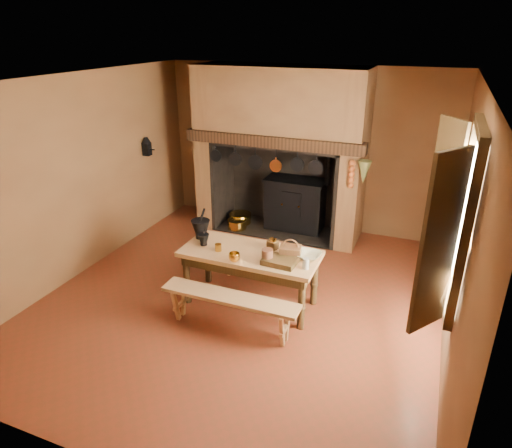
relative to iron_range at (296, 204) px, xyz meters
The scene contains 28 objects.
floor 2.50m from the iron_range, 89.02° to the right, with size 5.50×5.50×0.00m, color maroon.
ceiling 3.37m from the iron_range, 89.02° to the right, with size 5.50×5.50×0.00m, color silver.
back_wall 0.97m from the iron_range, 82.10° to the left, with size 5.00×0.02×2.80m, color brown.
wall_left 3.59m from the iron_range, 135.12° to the right, with size 0.02×5.50×2.80m, color brown.
wall_right 3.65m from the iron_range, 43.91° to the right, with size 0.02×5.50×2.80m, color brown.
wall_front 5.28m from the iron_range, 89.54° to the right, with size 5.00×0.02×2.80m, color brown.
chimney_breast 1.36m from the iron_range, 151.95° to the right, with size 2.95×0.96×2.80m.
iron_range is the anchor object (origin of this frame).
hearth_pans 1.10m from the iron_range, 167.25° to the right, with size 0.51×0.62×0.20m.
hanging_pans 1.12m from the iron_range, 115.02° to the right, with size 1.92×0.29×0.27m.
onion_string 1.49m from the iron_range, 32.25° to the right, with size 0.12×0.10×0.46m, color #B65A21, non-canonical shape.
herb_bunch 1.65m from the iron_range, 28.28° to the right, with size 0.20×0.20×0.35m, color olive.
window 3.91m from the iron_range, 49.98° to the right, with size 0.39×1.75×1.76m.
wall_coffee_mill 2.74m from the iron_range, 159.32° to the right, with size 0.23×0.16×0.31m.
work_table 2.52m from the iron_range, 85.87° to the right, with size 1.74×0.77×0.75m.
bench_front 3.14m from the iron_range, 86.69° to the right, with size 1.68×0.29×0.47m.
bench_back 1.94m from the iron_range, 84.60° to the right, with size 1.40×0.24×0.39m.
mortar_large 2.48m from the iron_range, 103.89° to the right, with size 0.25×0.25×0.42m.
mortar_small 2.62m from the iron_range, 99.97° to the right, with size 0.15×0.15×0.26m.
coffee_grinder 2.39m from the iron_range, 79.82° to the right, with size 0.17×0.15×0.18m.
brass_mug_a 2.66m from the iron_range, 94.35° to the right, with size 0.08×0.08×0.09m, color #BC892B.
brass_mug_b 2.52m from the iron_range, 75.10° to the right, with size 0.08×0.08×0.09m, color #BC892B.
mixing_bowl 2.59m from the iron_range, 69.32° to the right, with size 0.30×0.30×0.07m, color beige.
stoneware_crock 2.75m from the iron_range, 79.96° to the right, with size 0.13×0.13×0.17m, color #552F1F.
glass_jar 2.85m from the iron_range, 70.43° to the right, with size 0.08×0.08×0.13m, color beige.
wicker_basket 2.58m from the iron_range, 74.33° to the right, with size 0.28×0.22×0.25m.
wooden_tray 2.76m from the iron_range, 76.73° to the right, with size 0.39×0.28×0.07m, color #322210.
brass_cup 2.83m from the iron_range, 87.94° to the right, with size 0.14×0.14×0.11m, color #BC892B.
Camera 1 is at (2.12, -4.77, 3.34)m, focal length 32.00 mm.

